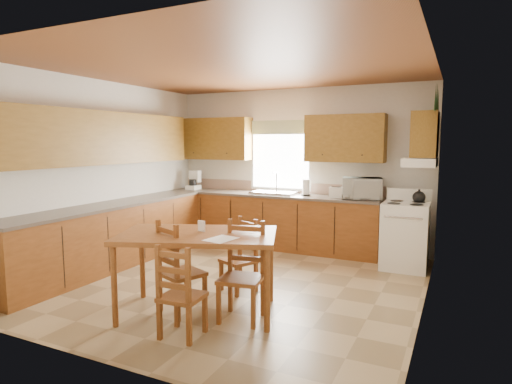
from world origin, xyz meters
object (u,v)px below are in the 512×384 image
at_px(stove, 405,236).
at_px(chair_near_left, 182,290).
at_px(microwave, 362,188).
at_px(dining_table, 198,273).
at_px(chair_far_left, 238,256).
at_px(chair_far_right, 241,272).
at_px(chair_near_right, 182,267).

bearing_deg(stove, chair_near_left, -117.42).
distance_m(microwave, dining_table, 3.23).
xyz_separation_m(chair_far_left, chair_far_right, (0.42, -0.74, 0.06)).
relative_size(stove, chair_near_left, 1.05).
relative_size(dining_table, chair_far_right, 1.62).
bearing_deg(chair_far_right, stove, 54.87).
height_order(dining_table, chair_far_left, chair_far_left).
height_order(microwave, chair_near_right, microwave).
height_order(dining_table, chair_near_right, chair_near_right).
height_order(microwave, chair_near_left, microwave).
height_order(stove, chair_far_left, stove).
height_order(stove, dining_table, stove).
bearing_deg(microwave, dining_table, -123.49).
distance_m(dining_table, chair_near_right, 0.19).
distance_m(stove, chair_far_left, 2.52).
xyz_separation_m(chair_near_left, chair_far_right, (0.32, 0.56, 0.06)).
relative_size(microwave, dining_table, 0.34).
height_order(chair_far_left, chair_far_right, chair_far_right).
bearing_deg(chair_far_left, chair_far_right, -36.25).
bearing_deg(chair_near_left, microwave, -108.16).
bearing_deg(chair_near_right, chair_far_right, -149.68).
height_order(chair_near_left, chair_far_left, chair_near_left).
xyz_separation_m(microwave, chair_near_right, (-1.23, -3.04, -0.59)).
relative_size(stove, microwave, 1.68).
bearing_deg(microwave, chair_far_right, -114.89).
height_order(chair_near_left, chair_near_right, chair_near_right).
bearing_deg(dining_table, microwave, 49.13).
distance_m(microwave, chair_near_left, 3.67).
relative_size(dining_table, chair_near_right, 1.64).
bearing_deg(chair_near_left, chair_far_left, -89.33).
bearing_deg(chair_far_left, chair_near_left, -61.63).
relative_size(chair_near_left, chair_far_right, 0.89).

